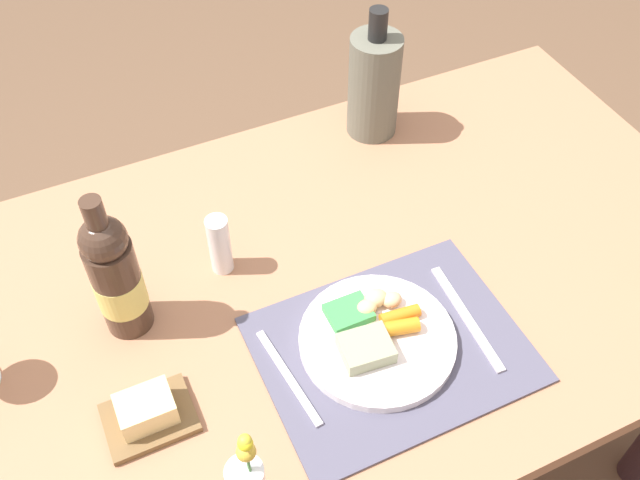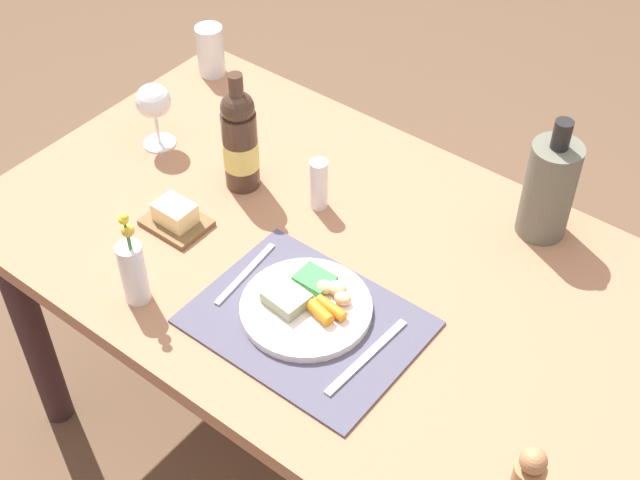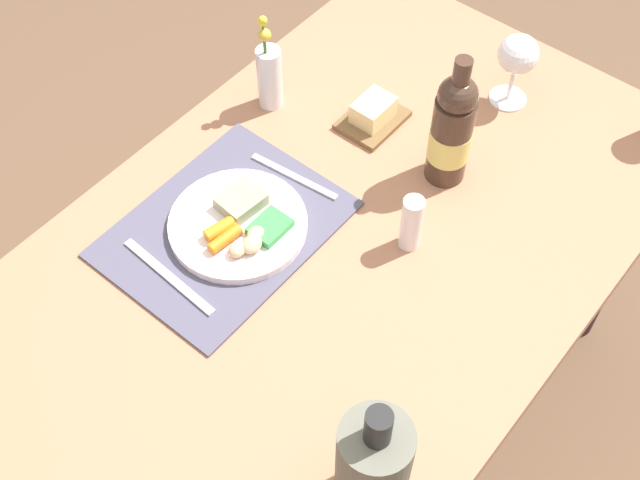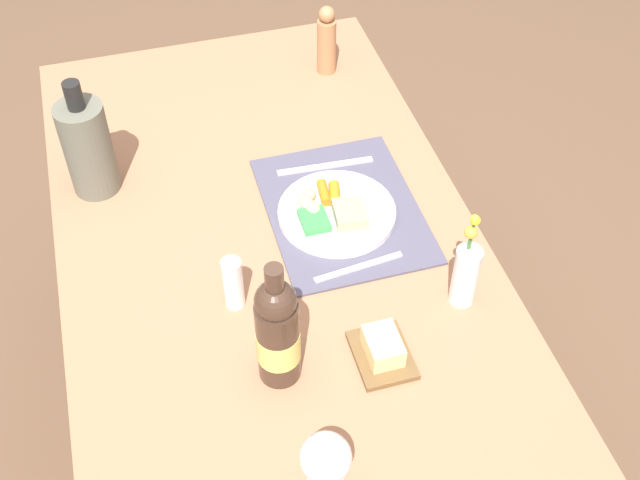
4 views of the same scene
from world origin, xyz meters
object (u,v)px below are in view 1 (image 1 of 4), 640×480
object	(u,v)px
salt_shaker	(220,245)
wine_bottle	(116,276)
knife	(466,317)
fork	(288,377)
cooler_bottle	(374,84)
dining_table	(323,315)
butter_dish	(148,413)
dinner_plate	(376,336)

from	to	relation	value
salt_shaker	wine_bottle	distance (m)	0.19
knife	salt_shaker	world-z (taller)	salt_shaker
wine_bottle	salt_shaker	bearing A→B (deg)	14.22
fork	cooler_bottle	distance (m)	0.62
dining_table	fork	xyz separation A→B (m)	(-0.13, -0.15, 0.11)
wine_bottle	butter_dish	world-z (taller)	wine_bottle
fork	wine_bottle	distance (m)	0.30
dining_table	cooler_bottle	xyz separation A→B (m)	(0.26, 0.33, 0.21)
knife	dinner_plate	bearing A→B (deg)	174.59
salt_shaker	cooler_bottle	bearing A→B (deg)	28.73
dining_table	butter_dish	world-z (taller)	butter_dish
knife	butter_dish	xyz separation A→B (m)	(-0.52, 0.04, 0.01)
salt_shaker	knife	bearing A→B (deg)	-40.28
fork	butter_dish	distance (m)	0.21
butter_dish	wine_bottle	bearing A→B (deg)	83.71
dining_table	salt_shaker	size ratio (longest dim) A/B	12.87
fork	knife	distance (m)	0.31
fork	cooler_bottle	size ratio (longest dim) A/B	0.69
dining_table	salt_shaker	distance (m)	0.24
cooler_bottle	dining_table	bearing A→B (deg)	-128.75
dinner_plate	knife	distance (m)	0.16
fork	knife	xyz separation A→B (m)	(0.31, -0.02, 0.00)
dining_table	dinner_plate	size ratio (longest dim) A/B	6.12
dining_table	cooler_bottle	size ratio (longest dim) A/B	5.53
cooler_bottle	salt_shaker	bearing A→B (deg)	-151.27
dining_table	knife	xyz separation A→B (m)	(0.18, -0.17, 0.11)
dining_table	wine_bottle	distance (m)	0.39
cooler_bottle	knife	bearing A→B (deg)	-99.52
salt_shaker	butter_dish	xyz separation A→B (m)	(-0.20, -0.23, -0.04)
fork	cooler_bottle	world-z (taller)	cooler_bottle
dinner_plate	butter_dish	xyz separation A→B (m)	(-0.36, 0.02, 0.00)
dining_table	knife	distance (m)	0.27
knife	wine_bottle	world-z (taller)	wine_bottle
fork	butter_dish	world-z (taller)	butter_dish
cooler_bottle	salt_shaker	xyz separation A→B (m)	(-0.41, -0.22, -0.05)
cooler_bottle	dinner_plate	bearing A→B (deg)	-116.70
knife	wine_bottle	distance (m)	0.56
dining_table	dinner_plate	bearing A→B (deg)	-81.04
wine_bottle	butter_dish	size ratio (longest dim) A/B	2.16
fork	wine_bottle	world-z (taller)	wine_bottle
dining_table	butter_dish	xyz separation A→B (m)	(-0.34, -0.13, 0.12)
salt_shaker	butter_dish	distance (m)	0.30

